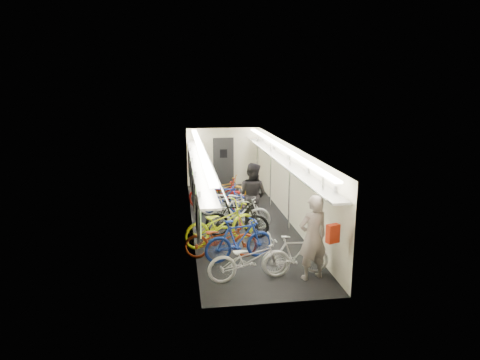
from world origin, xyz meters
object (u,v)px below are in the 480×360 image
object	(u,v)px
backpack	(333,233)
bicycle_1	(239,240)
passenger_near	(313,237)
bicycle_0	(250,259)
passenger_mid	(252,195)

from	to	relation	value
backpack	bicycle_1	bearing A→B (deg)	111.32
passenger_near	bicycle_0	bearing A→B (deg)	-18.25
bicycle_0	passenger_mid	world-z (taller)	passenger_mid
passenger_near	backpack	world-z (taller)	passenger_near
bicycle_1	passenger_mid	size ratio (longest dim) A/B	0.90
passenger_near	passenger_mid	distance (m)	3.73
bicycle_0	passenger_near	size ratio (longest dim) A/B	0.98
bicycle_0	passenger_mid	bearing A→B (deg)	-16.20
bicycle_0	backpack	world-z (taller)	backpack
passenger_mid	backpack	distance (m)	4.45
passenger_near	backpack	xyz separation A→B (m)	(0.18, -0.68, 0.33)
bicycle_0	backpack	xyz separation A→B (m)	(1.55, -0.79, 0.79)
bicycle_0	bicycle_1	distance (m)	1.10
bicycle_1	passenger_near	distance (m)	1.92
bicycle_1	passenger_near	xyz separation A→B (m)	(1.44, -1.19, 0.43)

